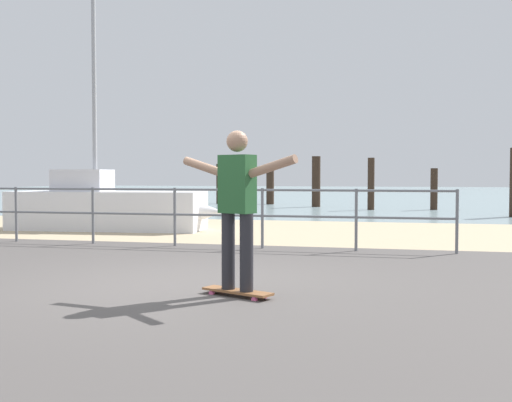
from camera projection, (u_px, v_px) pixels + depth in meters
ground_plane at (147, 303)px, 6.17m from camera, size 24.00×10.00×0.04m
beach_strip at (290, 232)px, 13.95m from camera, size 24.00×6.00×0.04m
sea_surface at (365, 194)px, 41.17m from camera, size 72.00×50.00×0.04m
railing_fence at (175, 208)px, 10.95m from camera, size 9.59×0.05×1.05m
sailboat at (114, 208)px, 14.21m from camera, size 5.02×1.74×5.58m
skateboard at (237, 292)px, 6.42m from camera, size 0.81×0.50×0.08m
skateboarder at (237, 200)px, 6.38m from camera, size 1.37×0.65×1.65m
groyne_post_0 at (220, 184)px, 26.92m from camera, size 0.36×0.36×1.75m
groyne_post_1 at (270, 187)px, 26.45m from camera, size 0.33×0.33×1.53m
groyne_post_2 at (316, 182)px, 24.30m from camera, size 0.34×0.34×2.01m
groyne_post_3 at (371, 184)px, 22.21m from camera, size 0.24×0.24×1.89m
groyne_post_4 at (434, 189)px, 22.24m from camera, size 0.25×0.25×1.52m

